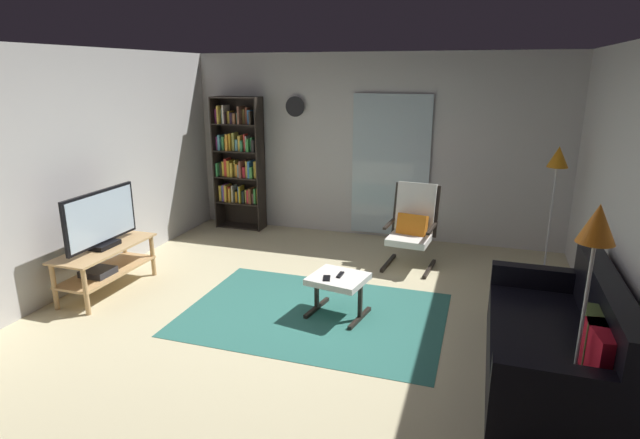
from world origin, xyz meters
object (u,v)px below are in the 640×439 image
object	(u,v)px
television	(101,220)
cell_phone	(327,278)
tv_stand	(105,263)
bookshelf_near_tv	(239,160)
leather_sofa	(559,345)
tv_remote	(340,275)
floor_lamp_by_sofa	(594,244)
lounge_armchair	(413,224)
wall_clock	(295,107)
floor_lamp_by_shelf	(557,167)
ottoman	(338,283)

from	to	relation	value
television	cell_phone	size ratio (longest dim) A/B	7.41
tv_stand	bookshelf_near_tv	bearing A→B (deg)	83.57
television	leather_sofa	world-z (taller)	television
leather_sofa	tv_remote	size ratio (longest dim) A/B	13.20
television	floor_lamp_by_sofa	distance (m)	4.64
lounge_armchair	tv_remote	size ratio (longest dim) A/B	7.10
cell_phone	television	bearing A→B (deg)	168.76
cell_phone	wall_clock	distance (m)	3.34
tv_stand	floor_lamp_by_shelf	world-z (taller)	floor_lamp_by_shelf
ottoman	tv_remote	xyz separation A→B (m)	(0.02, 0.02, 0.08)
television	bookshelf_near_tv	xyz separation A→B (m)	(0.30, 2.67, 0.24)
floor_lamp_by_sofa	cell_phone	bearing A→B (deg)	153.00
lounge_armchair	wall_clock	xyz separation A→B (m)	(-1.90, 1.00, 1.32)
ottoman	wall_clock	size ratio (longest dim) A/B	2.06
cell_phone	leather_sofa	bearing A→B (deg)	-26.58
tv_remote	floor_lamp_by_sofa	bearing A→B (deg)	-28.98
lounge_armchair	floor_lamp_by_sofa	size ratio (longest dim) A/B	0.65
leather_sofa	cell_phone	bearing A→B (deg)	167.50
tv_remote	wall_clock	world-z (taller)	wall_clock
lounge_armchair	ottoman	world-z (taller)	lounge_armchair
tv_stand	tv_remote	world-z (taller)	tv_stand
floor_lamp_by_shelf	floor_lamp_by_sofa	bearing A→B (deg)	-92.19
bookshelf_near_tv	cell_phone	size ratio (longest dim) A/B	14.20
television	wall_clock	distance (m)	3.23
floor_lamp_by_sofa	wall_clock	bearing A→B (deg)	131.91
ottoman	floor_lamp_by_sofa	world-z (taller)	floor_lamp_by_sofa
television	wall_clock	xyz separation A→B (m)	(1.16, 2.83, 1.04)
wall_clock	television	bearing A→B (deg)	-112.24
tv_stand	wall_clock	distance (m)	3.43
tv_stand	floor_lamp_by_shelf	size ratio (longest dim) A/B	0.78
lounge_armchair	television	bearing A→B (deg)	-149.03
floor_lamp_by_shelf	leather_sofa	bearing A→B (deg)	-93.04
television	leather_sofa	size ratio (longest dim) A/B	0.55
leather_sofa	lounge_armchair	world-z (taller)	lounge_armchair
ottoman	tv_remote	size ratio (longest dim) A/B	4.15
tv_stand	leather_sofa	distance (m)	4.52
leather_sofa	ottoman	world-z (taller)	leather_sofa
tv_remote	ottoman	bearing A→B (deg)	-131.56
tv_stand	lounge_armchair	distance (m)	3.59
tv_remote	floor_lamp_by_shelf	xyz separation A→B (m)	(2.05, 1.90, 0.85)
television	leather_sofa	bearing A→B (deg)	-4.14
tv_stand	bookshelf_near_tv	world-z (taller)	bookshelf_near_tv
bookshelf_near_tv	tv_remote	size ratio (longest dim) A/B	13.80
television	wall_clock	bearing A→B (deg)	67.76
tv_stand	cell_phone	world-z (taller)	tv_stand
cell_phone	floor_lamp_by_shelf	size ratio (longest dim) A/B	0.09
wall_clock	floor_lamp_by_shelf	bearing A→B (deg)	-11.32
tv_remote	cell_phone	distance (m)	0.16
ottoman	tv_remote	distance (m)	0.08
ottoman	wall_clock	xyz separation A→B (m)	(-1.41, 2.61, 1.51)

